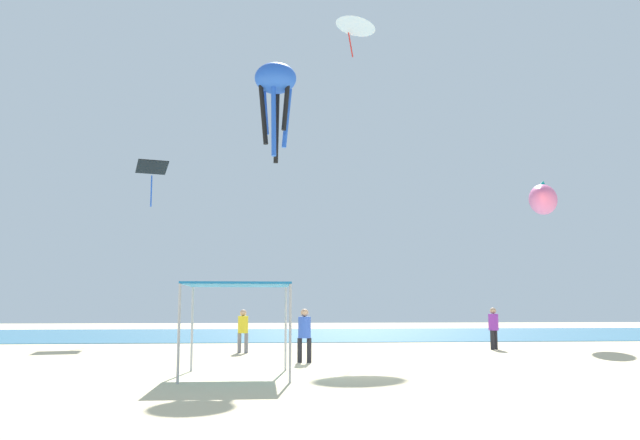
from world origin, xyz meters
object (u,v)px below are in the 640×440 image
Objects in this scene: person_central at (243,327)px; kite_delta_white at (356,23)px; person_leftmost at (304,331)px; kite_octopus_blue at (276,83)px; canopy_tent at (238,288)px; kite_inflatable_pink at (543,200)px; kite_diamond_black at (152,169)px; person_near_tent at (493,325)px.

kite_delta_white is at bearing 85.39° from person_central.
kite_octopus_blue reaches higher than person_leftmost.
canopy_tent is at bearing -64.00° from person_central.
person_leftmost is at bearing -26.43° from kite_inflatable_pink.
kite_delta_white is at bearing -21.75° from kite_diamond_black.
kite_inflatable_pink is (9.10, -5.73, -11.99)m from kite_delta_white.
canopy_tent reaches higher than person_leftmost.
kite_inflatable_pink is at bearing -33.94° from kite_diamond_black.
canopy_tent is at bearing -90.27° from kite_diamond_black.
kite_diamond_black reaches higher than person_central.
person_near_tent is 8.93m from kite_inflatable_pink.
kite_diamond_black is at bearing 105.73° from canopy_tent.
kite_octopus_blue reaches higher than kite_diamond_black.
kite_inflatable_pink is (15.57, 5.46, 6.47)m from person_central.
person_near_tent is at bearing -49.43° from kite_diamond_black.
person_central is 0.34× the size of kite_inflatable_pink.
canopy_tent is 5.01m from person_leftmost.
person_leftmost is 5.42m from person_central.
kite_inflatable_pink is (4.46, 4.31, 6.43)m from person_near_tent.
kite_diamond_black is 0.88× the size of kite_delta_white.
canopy_tent is at bearing -0.26° from person_near_tent.
person_leftmost is at bearing -80.57° from kite_diamond_black.
kite_inflatable_pink is (15.47, 14.71, 5.09)m from canopy_tent.
person_central is (-2.24, 4.93, -0.03)m from person_leftmost.
canopy_tent is 0.63× the size of kite_inflatable_pink.
person_near_tent is at bearing 43.36° from canopy_tent.
kite_octopus_blue is 1.27× the size of kite_delta_white.
kite_inflatable_pink is (13.32, 10.39, 6.44)m from person_leftmost.
kite_octopus_blue is 1.44× the size of kite_diamond_black.
person_leftmost is 0.47× the size of kite_octopus_blue.
kite_delta_white is at bearing -96.61° from kite_inflatable_pink.
canopy_tent is 10.77m from kite_octopus_blue.
kite_delta_white is at bearing -94.01° from person_leftmost.
canopy_tent is 27.39m from kite_delta_white.
kite_octopus_blue is at bearing -38.59° from person_central.
kite_delta_white is 16.10m from kite_inflatable_pink.
kite_diamond_black is (-6.02, 12.45, 9.17)m from person_central.
canopy_tent is 1.80× the size of person_leftmost.
person_leftmost is 0.35× the size of kite_inflatable_pink.
kite_inflatable_pink is at bearing -131.37° from person_leftmost.
kite_delta_white reaches higher than kite_octopus_blue.
person_central is at bearing -80.20° from kite_diamond_black.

